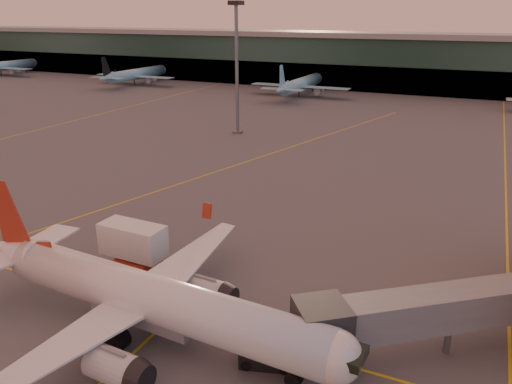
% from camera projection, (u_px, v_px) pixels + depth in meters
% --- Properties ---
extents(ground, '(600.00, 600.00, 0.00)m').
position_uv_depth(ground, '(83.00, 334.00, 38.62)').
color(ground, '#4C4F54').
rests_on(ground, ground).
extents(taxi_markings, '(100.12, 173.00, 0.01)m').
position_uv_depth(taxi_markings, '(248.00, 169.00, 79.49)').
color(taxi_markings, yellow).
rests_on(taxi_markings, ground).
extents(terminal, '(400.00, 20.00, 17.60)m').
position_uv_depth(terminal, '(403.00, 62.00, 156.66)').
color(terminal, '#19382D').
rests_on(terminal, ground).
extents(mast_west_near, '(2.40, 2.40, 25.60)m').
position_uv_depth(mast_west_near, '(237.00, 59.00, 97.82)').
color(mast_west_near, slate).
rests_on(mast_west_near, ground).
extents(distant_aircraft_row, '(225.00, 34.00, 13.00)m').
position_uv_depth(distant_aircraft_row, '(217.00, 90.00, 160.60)').
color(distant_aircraft_row, '#85C5DF').
rests_on(distant_aircraft_row, ground).
extents(main_airplane, '(34.19, 30.80, 10.32)m').
position_uv_depth(main_airplane, '(145.00, 298.00, 37.29)').
color(main_airplane, white).
rests_on(main_airplane, ground).
extents(jet_bridge, '(20.65, 16.97, 5.34)m').
position_uv_depth(jet_bridge, '(468.00, 307.00, 35.63)').
color(jet_bridge, slate).
rests_on(jet_bridge, ground).
extents(catering_truck, '(6.35, 2.99, 4.88)m').
position_uv_depth(catering_truck, '(134.00, 246.00, 46.95)').
color(catering_truck, '#B52E19').
rests_on(catering_truck, ground).
extents(pushback_tug, '(4.23, 3.03, 1.96)m').
position_uv_depth(pushback_tug, '(267.00, 354.00, 35.10)').
color(pushback_tug, black).
rests_on(pushback_tug, ground).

